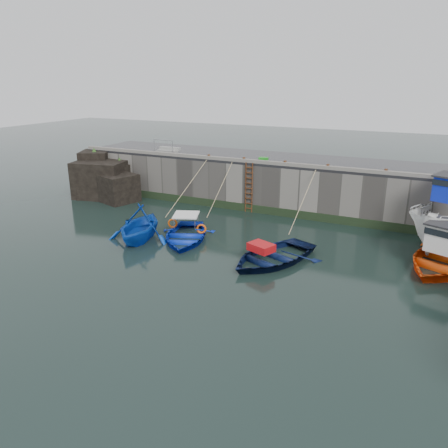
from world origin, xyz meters
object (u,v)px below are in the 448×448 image
at_px(boat_near_blue, 185,239).
at_px(bollard_b, 244,160).
at_px(boat_near_white, 140,239).
at_px(boat_far_orange, 448,257).
at_px(bollard_a, 209,157).
at_px(ladder, 249,188).
at_px(boat_near_navy, 272,261).
at_px(bollard_d, 328,167).
at_px(fish_crate, 263,160).
at_px(bollard_e, 386,171).
at_px(bollard_c, 285,163).

bearing_deg(boat_near_blue, bollard_b, 63.23).
xyz_separation_m(boat_near_white, boat_far_orange, (14.79, 3.24, 0.40)).
bearing_deg(bollard_a, boat_near_blue, -73.68).
relative_size(ladder, boat_near_navy, 0.64).
relative_size(boat_near_navy, bollard_d, 17.73).
height_order(boat_near_blue, boat_far_orange, boat_far_orange).
distance_m(boat_near_blue, bollard_a, 7.49).
bearing_deg(fish_crate, bollard_d, -16.86).
bearing_deg(ladder, bollard_d, 4.00).
relative_size(boat_near_blue, boat_far_orange, 0.63).
relative_size(boat_near_white, bollard_a, 14.82).
height_order(boat_near_white, bollard_e, bollard_e).
bearing_deg(boat_far_orange, fish_crate, 178.32).
height_order(bollard_a, bollard_e, same).
relative_size(ladder, bollard_b, 11.43).
distance_m(ladder, fish_crate, 1.97).
distance_m(bollard_a, bollard_e, 11.00).
height_order(boat_near_navy, bollard_a, bollard_a).
height_order(bollard_b, bollard_c, same).
height_order(ladder, boat_near_navy, ladder).
height_order(ladder, bollard_d, bollard_d).
bearing_deg(bollard_c, boat_near_blue, -117.18).
distance_m(boat_near_white, boat_far_orange, 15.15).
bearing_deg(bollard_c, ladder, -171.33).
distance_m(ladder, bollard_b, 1.81).
bearing_deg(boat_near_white, boat_far_orange, -1.52).
height_order(boat_near_white, boat_far_orange, boat_far_orange).
distance_m(fish_crate, bollard_e, 7.32).
relative_size(boat_near_blue, boat_near_navy, 0.91).
bearing_deg(bollard_e, boat_near_blue, -144.71).
xyz_separation_m(ladder, bollard_b, (-0.50, 0.34, 1.71)).
distance_m(boat_near_navy, bollard_a, 10.58).
relative_size(ladder, boat_near_white, 0.77).
bearing_deg(bollard_b, boat_near_blue, -95.42).
bearing_deg(bollard_d, bollard_a, 180.00).
bearing_deg(boat_near_blue, fish_crate, 53.75).
bearing_deg(boat_far_orange, boat_near_blue, -148.82).
xyz_separation_m(boat_near_navy, bollard_c, (-1.85, 7.17, 3.30)).
relative_size(bollard_c, bollard_d, 1.00).
height_order(boat_near_white, bollard_b, bollard_b).
bearing_deg(fish_crate, bollard_c, -24.41).
xyz_separation_m(bollard_a, bollard_d, (7.80, 0.00, 0.00)).
bearing_deg(bollard_e, boat_far_orange, -50.49).
bearing_deg(boat_near_white, bollard_b, 55.48).
relative_size(fish_crate, bollard_d, 2.10).
relative_size(boat_near_navy, bollard_b, 17.73).
bearing_deg(bollard_d, boat_near_white, -137.40).
bearing_deg(boat_near_blue, bollard_e, 13.93).
bearing_deg(bollard_c, bollard_a, 180.00).
distance_m(boat_near_white, fish_crate, 9.36).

